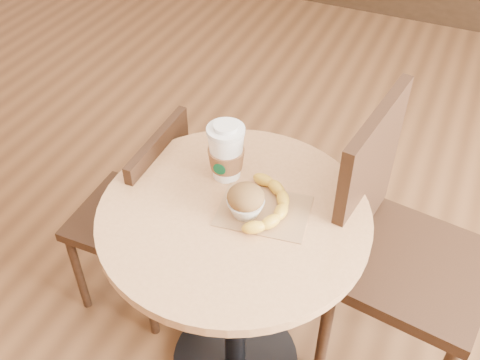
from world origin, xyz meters
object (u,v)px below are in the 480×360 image
at_px(cafe_table, 234,261).
at_px(chair_right, 396,247).
at_px(coffee_cup, 226,153).
at_px(chair_left, 141,213).
at_px(banana, 266,205).
at_px(muffin, 246,201).

distance_m(cafe_table, chair_right, 0.49).
bearing_deg(coffee_cup, chair_right, 10.30).
bearing_deg(chair_left, coffee_cup, 86.96).
bearing_deg(cafe_table, banana, 27.42).
distance_m(chair_left, chair_right, 0.85).
height_order(coffee_cup, muffin, coffee_cup).
distance_m(chair_right, banana, 0.46).
bearing_deg(banana, chair_right, 21.81).
relative_size(chair_right, coffee_cup, 5.61).
distance_m(chair_right, coffee_cup, 0.59).
distance_m(cafe_table, muffin, 0.25).
height_order(coffee_cup, banana, coffee_cup).
relative_size(cafe_table, banana, 3.08).
relative_size(chair_left, banana, 3.31).
xyz_separation_m(chair_left, chair_right, (0.84, 0.11, 0.10)).
bearing_deg(chair_left, chair_right, 96.58).
bearing_deg(chair_left, cafe_table, 70.64).
bearing_deg(chair_left, banana, 77.66).
xyz_separation_m(chair_left, coffee_cup, (0.34, -0.01, 0.39)).
xyz_separation_m(cafe_table, chair_left, (-0.42, 0.14, -0.10)).
relative_size(cafe_table, chair_left, 0.93).
bearing_deg(cafe_table, coffee_cup, 122.61).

